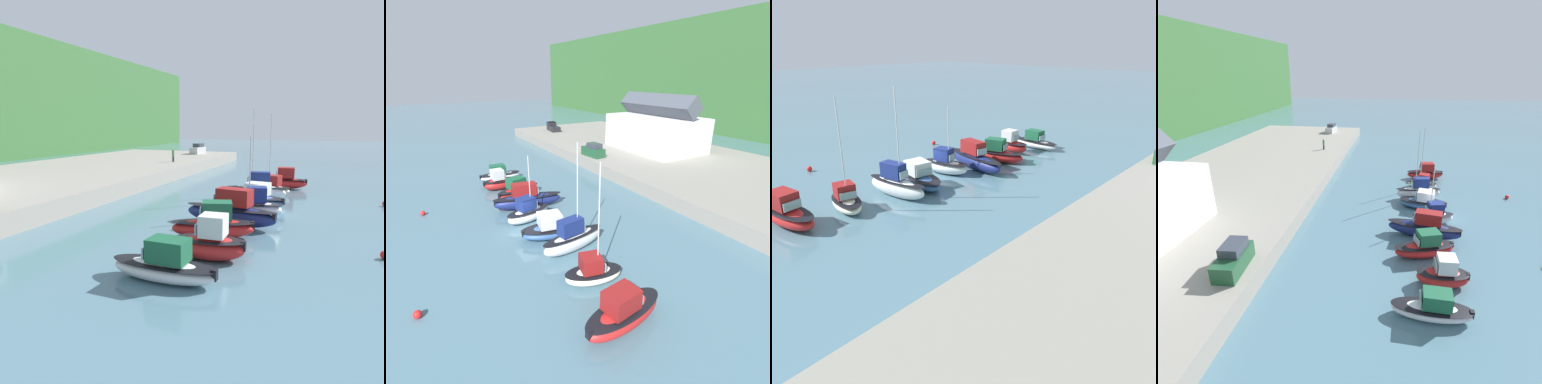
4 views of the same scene
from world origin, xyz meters
TOP-DOWN VIEW (x-y plane):
  - ground_plane at (0.00, 0.00)m, footprint 320.00×320.00m
  - moored_boat_0 at (-16.51, 2.01)m, footprint 2.09×5.86m
  - moored_boat_1 at (-12.79, 0.86)m, footprint 2.26×4.33m
  - moored_boat_2 at (-8.73, 1.99)m, footprint 3.74×6.17m
  - moored_boat_3 at (-5.16, 1.80)m, footprint 3.14×7.88m
  - moored_boat_4 at (-2.03, 0.64)m, footprint 2.90×5.12m
  - moored_boat_5 at (2.14, 1.40)m, footprint 3.48×6.28m
  - moored_boat_6 at (5.13, 1.88)m, footprint 2.39×6.21m
  - moored_boat_7 at (9.49, 1.06)m, footprint 2.90×4.58m
  - moored_boat_8 at (13.83, 0.36)m, footprint 2.79×5.95m
  - mooring_buoy_0 at (7.02, -10.19)m, footprint 0.54×0.54m
  - mooring_buoy_1 at (-9.02, -8.62)m, footprint 0.50×0.50m

SIDE VIEW (x-z plane):
  - ground_plane at x=0.00m, z-range 0.00..0.00m
  - mooring_buoy_1 at x=-9.02m, z-range 0.00..0.50m
  - mooring_buoy_0 at x=7.02m, z-range 0.00..0.54m
  - moored_boat_0 at x=-16.51m, z-range -0.32..1.91m
  - moored_boat_7 at x=9.49m, z-range -3.67..5.26m
  - moored_boat_5 at x=2.14m, z-range -0.33..2.04m
  - moored_boat_2 at x=-8.73m, z-range -0.35..2.23m
  - moored_boat_8 at x=13.83m, z-range -0.35..2.26m
  - moored_boat_4 at x=-2.03m, z-range -2.43..4.39m
  - moored_boat_1 at x=-12.79m, z-range -0.36..2.33m
  - moored_boat_3 at x=-5.16m, z-range -0.38..2.57m
  - moored_boat_6 at x=5.13m, z-range -3.50..5.79m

